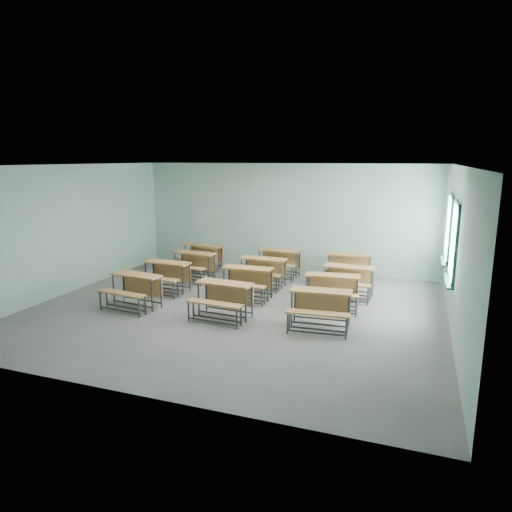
% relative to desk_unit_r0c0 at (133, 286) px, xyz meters
% --- Properties ---
extents(room, '(9.04, 8.04, 3.24)m').
position_rel_desk_unit_r0c0_xyz_m(room, '(2.31, 0.67, 1.09)').
color(room, slate).
rests_on(room, ground).
extents(desk_unit_r0c0, '(1.32, 0.97, 0.76)m').
position_rel_desk_unit_r0c0_xyz_m(desk_unit_r0c0, '(0.00, 0.00, 0.00)').
color(desk_unit_r0c0, '#A16E3A').
rests_on(desk_unit_r0c0, ground).
extents(desk_unit_r0c1, '(1.27, 0.90, 0.76)m').
position_rel_desk_unit_r0c0_xyz_m(desk_unit_r0c1, '(2.19, 0.04, 0.00)').
color(desk_unit_r0c1, '#A16E3A').
rests_on(desk_unit_r0c1, ground).
extents(desk_unit_r0c2, '(1.28, 0.91, 0.76)m').
position_rel_desk_unit_r0c0_xyz_m(desk_unit_r0c2, '(4.26, 0.15, 0.00)').
color(desk_unit_r0c2, '#A16E3A').
rests_on(desk_unit_r0c2, ground).
extents(desk_unit_r1c0, '(1.27, 0.90, 0.76)m').
position_rel_desk_unit_r0c0_xyz_m(desk_unit_r1c0, '(0.01, 1.35, 0.00)').
color(desk_unit_r1c0, '#A16E3A').
rests_on(desk_unit_r1c0, ground).
extents(desk_unit_r1c1, '(1.23, 0.83, 0.76)m').
position_rel_desk_unit_r0c0_xyz_m(desk_unit_r1c1, '(2.18, 1.47, 0.00)').
color(desk_unit_r1c1, '#A16E3A').
rests_on(desk_unit_r1c1, ground).
extents(desk_unit_r1c2, '(1.30, 0.94, 0.76)m').
position_rel_desk_unit_r0c0_xyz_m(desk_unit_r1c2, '(4.26, 1.45, 0.00)').
color(desk_unit_r1c2, '#A16E3A').
rests_on(desk_unit_r1c2, ground).
extents(desk_unit_r2c0, '(1.31, 0.95, 0.76)m').
position_rel_desk_unit_r0c0_xyz_m(desk_unit_r2c0, '(0.12, 2.66, 0.00)').
color(desk_unit_r2c0, '#A16E3A').
rests_on(desk_unit_r2c0, ground).
extents(desk_unit_r2c1, '(1.24, 0.85, 0.76)m').
position_rel_desk_unit_r0c0_xyz_m(desk_unit_r2c1, '(2.19, 2.60, 0.00)').
color(desk_unit_r2c1, '#A16E3A').
rests_on(desk_unit_r2c1, ground).
extents(desk_unit_r2c2, '(1.25, 0.87, 0.76)m').
position_rel_desk_unit_r0c0_xyz_m(desk_unit_r2c2, '(4.47, 2.43, 0.00)').
color(desk_unit_r2c2, '#A16E3A').
rests_on(desk_unit_r2c2, ground).
extents(desk_unit_r3c0, '(1.31, 0.96, 0.76)m').
position_rel_desk_unit_r0c0_xyz_m(desk_unit_r3c0, '(-0.16, 3.79, 0.00)').
color(desk_unit_r3c0, '#A16E3A').
rests_on(desk_unit_r3c0, ground).
extents(desk_unit_r3c1, '(1.26, 0.88, 0.76)m').
position_rel_desk_unit_r0c0_xyz_m(desk_unit_r3c1, '(2.28, 3.79, 0.00)').
color(desk_unit_r3c1, '#A16E3A').
rests_on(desk_unit_r3c1, ground).
extents(desk_unit_r3c2, '(1.30, 0.94, 0.76)m').
position_rel_desk_unit_r0c0_xyz_m(desk_unit_r3c2, '(4.27, 3.93, 0.00)').
color(desk_unit_r3c2, '#A16E3A').
rests_on(desk_unit_r3c2, ground).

